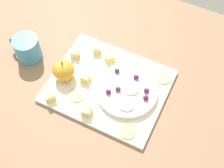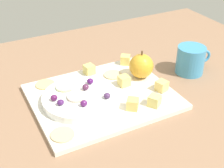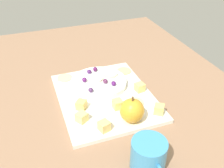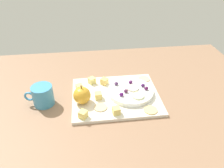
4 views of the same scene
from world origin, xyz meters
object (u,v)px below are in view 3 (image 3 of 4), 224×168
(cheese_cube_1, at_px, (82,117))
(cheese_cube_5, at_px, (81,105))
(apple_whole, at_px, (132,111))
(cracker_0, at_px, (124,71))
(grape_3, at_px, (114,83))
(serving_dish, at_px, (99,83))
(grape_5, at_px, (96,69))
(cup, at_px, (150,155))
(grape_0, at_px, (91,90))
(cracker_1, at_px, (135,102))
(cracker_2, at_px, (65,78))
(cheese_cube_0, at_px, (118,104))
(apple_slice_1, at_px, (110,74))
(platter, at_px, (106,98))
(cheese_cube_2, at_px, (140,87))
(cheese_cube_3, at_px, (104,126))
(grape_2, at_px, (84,80))
(grape_1, at_px, (89,72))
(cheese_cube_4, at_px, (159,109))
(grape_4, at_px, (105,81))
(apple_slice_0, at_px, (96,79))

(cheese_cube_1, bearing_deg, cheese_cube_5, 166.71)
(apple_whole, relative_size, cracker_0, 1.32)
(grape_3, bearing_deg, cheese_cube_5, -65.33)
(serving_dish, xyz_separation_m, cheese_cube_5, (0.10, -0.08, 0.00))
(grape_3, height_order, grape_5, same)
(grape_3, relative_size, cup, 0.15)
(grape_0, bearing_deg, cracker_1, 56.67)
(cheese_cube_1, bearing_deg, cracker_2, -179.73)
(apple_whole, relative_size, cheese_cube_0, 2.52)
(grape_5, bearing_deg, cup, -0.08)
(cheese_cube_0, xyz_separation_m, apple_slice_1, (-0.15, 0.03, 0.01))
(cracker_0, distance_m, apple_slice_1, 0.08)
(platter, bearing_deg, cheese_cube_0, 12.13)
(cheese_cube_1, bearing_deg, grape_0, 151.11)
(serving_dish, distance_m, cheese_cube_2, 0.14)
(cheese_cube_3, height_order, grape_5, grape_5)
(cheese_cube_2, xyz_separation_m, grape_0, (-0.02, -0.15, 0.01))
(grape_2, xyz_separation_m, cup, (0.35, 0.06, 0.00))
(platter, distance_m, cheese_cube_0, 0.07)
(apple_slice_1, bearing_deg, cracker_0, 117.78)
(grape_1, bearing_deg, cheese_cube_0, 9.91)
(apple_whole, distance_m, cheese_cube_2, 0.15)
(cheese_cube_1, xyz_separation_m, cracker_2, (-0.23, -0.00, -0.01))
(grape_0, bearing_deg, cup, 10.31)
(serving_dish, relative_size, grape_1, 10.98)
(cracker_1, bearing_deg, cheese_cube_3, -58.30)
(cheese_cube_4, bearing_deg, serving_dish, -148.60)
(serving_dish, relative_size, cheese_cube_1, 6.91)
(apple_whole, bearing_deg, cracker_2, -154.62)
(grape_0, bearing_deg, grape_1, 166.79)
(cracker_0, xyz_separation_m, cracker_2, (-0.03, -0.21, 0.00))
(cracker_1, bearing_deg, cheese_cube_4, 34.33)
(serving_dish, xyz_separation_m, cracker_2, (-0.08, -0.10, -0.01))
(grape_1, distance_m, grape_4, 0.08)
(cracker_1, distance_m, grape_5, 0.20)
(cracker_1, height_order, grape_2, grape_2)
(serving_dish, height_order, cracker_2, serving_dish)
(apple_whole, distance_m, cheese_cube_3, 0.09)
(cheese_cube_0, bearing_deg, cheese_cube_4, 58.88)
(cracker_1, relative_size, grape_4, 3.04)
(grape_1, xyz_separation_m, grape_5, (-0.01, 0.03, 0.00))
(serving_dish, bearing_deg, platter, 1.45)
(cheese_cube_5, bearing_deg, grape_4, 127.50)
(cracker_2, xyz_separation_m, apple_slice_0, (0.07, 0.09, 0.02))
(cracker_1, distance_m, grape_2, 0.18)
(serving_dish, relative_size, cheese_cube_4, 6.91)
(platter, relative_size, cracker_0, 6.83)
(apple_slice_0, height_order, cup, cup)
(cheese_cube_3, relative_size, cracker_0, 0.52)
(cheese_cube_5, bearing_deg, serving_dish, 139.78)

